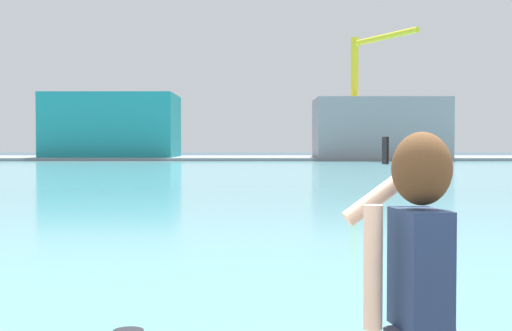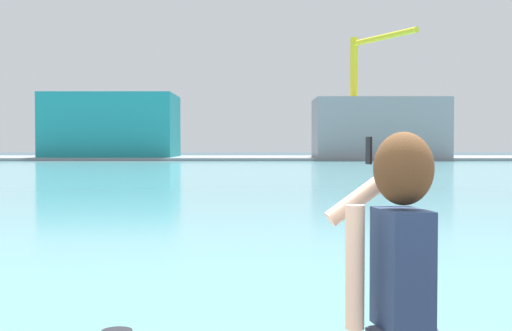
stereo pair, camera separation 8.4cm
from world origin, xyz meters
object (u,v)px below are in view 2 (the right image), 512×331
Objects in this scene: person_photographer at (401,277)px; port_crane at (364,81)px; warehouse_right at (381,128)px; warehouse_left at (114,126)px.

person_photographer is 0.11× the size of port_crane.
warehouse_right is 1.07× the size of port_crane.
port_crane is at bearing -17.90° from person_photographer.
port_crane is (-2.31, -0.64, 5.96)m from warehouse_right.
warehouse_left is at bearing 173.95° from warehouse_right.
port_crane reaches higher than person_photographer.
warehouse_right is at bearing -19.32° from person_photographer.
warehouse_left is at bearing 2.84° from person_photographer.
warehouse_left is (-19.87, 90.97, 2.98)m from person_photographer.
warehouse_right reaches higher than person_photographer.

